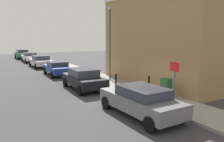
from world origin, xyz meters
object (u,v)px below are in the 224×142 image
(car_silver, at_px, (40,61))
(bollard_near_cabinet, at_px, (149,83))
(car_black, at_px, (84,79))
(bollard_far_kerb, at_px, (116,81))
(car_blue, at_px, (58,68))
(car_green, at_px, (22,54))
(utility_cabinet, at_px, (166,89))
(street_sign, at_px, (174,78))
(lamppost, at_px, (110,40))
(car_grey, at_px, (141,100))
(car_white, at_px, (30,57))

(car_silver, xyz_separation_m, bollard_near_cabinet, (2.85, -16.37, -0.01))
(car_black, bearing_deg, bollard_far_kerb, -131.39)
(car_blue, xyz_separation_m, car_green, (-0.18, 18.40, 0.07))
(utility_cabinet, distance_m, bollard_far_kerb, 3.65)
(car_black, bearing_deg, street_sign, -162.50)
(car_blue, relative_size, lamppost, 0.70)
(car_grey, relative_size, bollard_near_cabinet, 4.30)
(car_green, bearing_deg, street_sign, -176.69)
(car_black, bearing_deg, car_white, 1.31)
(street_sign, bearing_deg, car_green, 93.51)
(bollard_near_cabinet, distance_m, street_sign, 3.47)
(car_green, relative_size, bollard_near_cabinet, 4.18)
(car_silver, bearing_deg, utility_cabinet, -171.67)
(bollard_far_kerb, xyz_separation_m, lamppost, (1.32, 3.13, 2.60))
(car_grey, height_order, car_green, car_green)
(car_black, xyz_separation_m, utility_cabinet, (2.85, -4.98, -0.06))
(car_grey, distance_m, lamppost, 8.69)
(street_sign, bearing_deg, car_blue, 97.66)
(car_white, bearing_deg, lamppost, -170.42)
(car_blue, height_order, car_white, car_white)
(car_silver, bearing_deg, car_blue, 179.92)
(car_grey, distance_m, bollard_far_kerb, 4.91)
(car_black, bearing_deg, car_grey, -177.22)
(car_black, height_order, car_green, car_green)
(car_grey, distance_m, car_green, 31.03)
(car_grey, relative_size, car_blue, 1.12)
(car_white, xyz_separation_m, utility_cabinet, (2.79, -24.15, -0.01))
(car_black, xyz_separation_m, street_sign, (1.87, -6.53, 0.92))
(car_silver, height_order, bollard_near_cabinet, car_silver)
(car_green, relative_size, street_sign, 1.89)
(utility_cabinet, relative_size, lamppost, 0.20)
(car_grey, relative_size, lamppost, 0.78)
(car_black, relative_size, utility_cabinet, 3.60)
(bollard_far_kerb, height_order, lamppost, lamppost)
(car_grey, xyz_separation_m, lamppost, (2.84, 7.80, 2.56))
(car_blue, distance_m, car_silver, 6.58)
(car_grey, xyz_separation_m, car_green, (-0.19, 31.03, 0.01))
(car_black, height_order, bollard_near_cabinet, car_black)
(car_white, height_order, lamppost, lamppost)
(bollard_near_cabinet, bearing_deg, utility_cabinet, -93.55)
(car_silver, height_order, lamppost, lamppost)
(car_grey, height_order, car_blue, car_grey)
(car_grey, xyz_separation_m, car_white, (-0.08, 25.38, -0.05))
(car_white, height_order, street_sign, street_sign)
(bollard_near_cabinet, relative_size, lamppost, 0.18)
(car_silver, distance_m, bollard_far_kerb, 14.62)
(lamppost, bearing_deg, bollard_far_kerb, -112.93)
(car_grey, relative_size, bollard_far_kerb, 4.30)
(car_green, bearing_deg, car_blue, -179.64)
(car_black, height_order, street_sign, street_sign)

